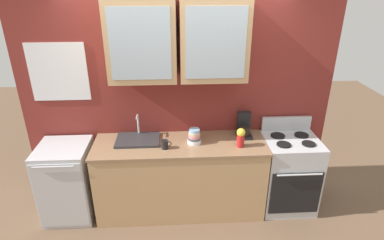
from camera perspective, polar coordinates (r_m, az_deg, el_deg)
name	(u,v)px	position (r m, az deg, el deg)	size (l,w,h in m)	color
ground_plane	(181,208)	(4.17, -1.96, -15.34)	(10.00, 10.00, 0.00)	brown
back_wall_unit	(178,78)	(3.65, -2.52, 7.45)	(3.63, 0.49, 2.81)	maroon
counter	(181,177)	(3.89, -2.06, -10.14)	(1.98, 0.63, 0.92)	tan
stove_range	(288,173)	(4.12, 16.72, -9.03)	(0.64, 0.62, 1.10)	silver
sink_faucet	(138,139)	(3.75, -9.63, -3.39)	(0.50, 0.36, 0.28)	#2D2D30
bowl_stack	(194,137)	(3.63, 0.42, -2.99)	(0.16, 0.16, 0.17)	white
vase	(241,137)	(3.58, 8.67, -3.02)	(0.09, 0.09, 0.22)	#B21E1E
cup_near_sink	(165,144)	(3.54, -4.83, -4.36)	(0.11, 0.07, 0.10)	black
dishwasher	(68,181)	(4.09, -21.24, -10.13)	(0.57, 0.61, 0.92)	silver
coffee_maker	(244,127)	(3.83, 9.25, -1.31)	(0.17, 0.20, 0.29)	black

